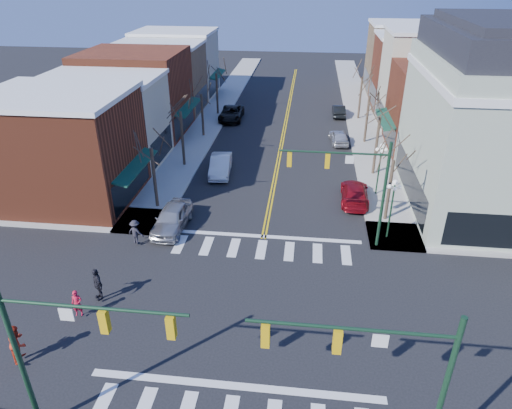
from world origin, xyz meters
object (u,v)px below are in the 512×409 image
(car_right_mid, at_px, (339,137))
(pedestrian_dark_a, at_px, (97,284))
(pedestrian_red_a, at_px, (77,303))
(pedestrian_dark_b, at_px, (136,232))
(victorian_corner, at_px, (509,120))
(car_left_near, at_px, (172,218))
(lamppost_midblock, at_px, (380,161))
(lamppost_corner, at_px, (393,199))
(car_left_mid, at_px, (220,165))
(car_left_far, at_px, (231,113))
(car_right_near, at_px, (355,193))
(car_right_far, at_px, (339,111))
(pedestrian_red_b, at_px, (18,343))

(car_right_mid, distance_m, pedestrian_dark_a, 29.85)
(pedestrian_red_a, bearing_deg, pedestrian_dark_b, 74.59)
(victorian_corner, xyz_separation_m, pedestrian_dark_a, (-24.74, -14.27, -5.55))
(car_left_near, distance_m, pedestrian_dark_a, 8.09)
(pedestrian_red_a, bearing_deg, lamppost_midblock, 33.15)
(lamppost_corner, xyz_separation_m, car_left_mid, (-13.00, 9.16, -2.17))
(lamppost_midblock, bearing_deg, car_left_far, 128.94)
(lamppost_midblock, distance_m, pedestrian_dark_b, 18.86)
(car_left_near, relative_size, car_left_mid, 1.01)
(car_right_mid, bearing_deg, car_left_far, -34.27)
(lamppost_corner, xyz_separation_m, pedestrian_red_a, (-16.93, -9.70, -2.05))
(pedestrian_dark_a, relative_size, pedestrian_dark_b, 1.13)
(lamppost_midblock, height_order, car_left_mid, lamppost_midblock)
(car_right_near, relative_size, car_right_mid, 1.23)
(car_right_mid, distance_m, car_right_far, 9.39)
(pedestrian_red_a, bearing_deg, car_left_near, 65.34)
(lamppost_corner, relative_size, pedestrian_red_a, 2.85)
(pedestrian_dark_b, bearing_deg, victorian_corner, -145.82)
(lamppost_corner, relative_size, pedestrian_dark_b, 2.58)
(victorian_corner, xyz_separation_m, lamppost_corner, (-8.30, -6.00, -3.70))
(car_left_mid, distance_m, pedestrian_dark_a, 17.77)
(car_right_far, relative_size, pedestrian_red_b, 2.07)
(lamppost_midblock, bearing_deg, pedestrian_dark_b, -150.62)
(car_right_near, bearing_deg, car_left_mid, -17.19)
(pedestrian_dark_a, bearing_deg, victorian_corner, 76.40)
(lamppost_corner, xyz_separation_m, pedestrian_red_b, (-18.20, -12.83, -1.83))
(lamppost_corner, relative_size, pedestrian_red_b, 2.21)
(pedestrian_dark_b, bearing_deg, lamppost_midblock, -135.88)
(pedestrian_red_b, bearing_deg, pedestrian_dark_a, -35.84)
(car_right_near, xyz_separation_m, pedestrian_dark_a, (-14.64, -13.46, 0.38))
(lamppost_corner, bearing_deg, victorian_corner, 35.86)
(car_left_far, xyz_separation_m, pedestrian_dark_a, (-1.84, -32.84, 0.34))
(victorian_corner, height_order, car_left_mid, victorian_corner)
(car_right_far, bearing_deg, pedestrian_dark_a, 66.96)
(car_right_mid, height_order, pedestrian_dark_a, pedestrian_dark_a)
(car_left_far, relative_size, pedestrian_red_a, 3.59)
(victorian_corner, relative_size, pedestrian_red_a, 9.38)
(car_left_mid, height_order, pedestrian_dark_a, pedestrian_dark_a)
(pedestrian_red_a, xyz_separation_m, pedestrian_dark_a, (0.49, 1.43, 0.19))
(car_right_far, distance_m, pedestrian_dark_b, 33.38)
(pedestrian_dark_a, bearing_deg, pedestrian_red_b, -64.66)
(pedestrian_red_b, bearing_deg, lamppost_midblock, -58.03)
(car_left_mid, height_order, car_right_near, car_left_mid)
(car_left_mid, bearing_deg, car_right_near, -24.95)
(lamppost_corner, bearing_deg, car_left_near, -178.43)
(victorian_corner, height_order, car_right_near, victorian_corner)
(car_right_far, xyz_separation_m, pedestrian_red_b, (-16.15, -40.30, 0.46))
(pedestrian_red_b, bearing_deg, car_right_near, -57.06)
(lamppost_corner, bearing_deg, car_right_near, 109.14)
(car_left_far, xyz_separation_m, pedestrian_dark_b, (-1.74, -27.27, 0.23))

